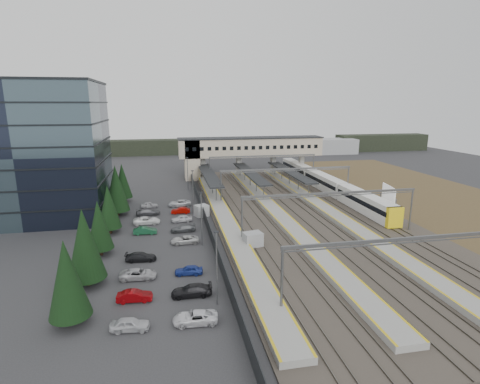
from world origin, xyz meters
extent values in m
plane|color=#2B2B2D|center=(0.00, 0.00, 0.00)|extent=(220.00, 220.00, 0.00)
cube|color=#394A54|center=(-36.00, 12.00, 12.00)|extent=(24.00, 18.00, 24.00)
cube|color=black|center=(-36.00, 12.00, 3.43)|extent=(24.30, 18.30, 0.25)
cube|color=black|center=(-36.00, 12.00, 6.86)|extent=(24.30, 18.30, 0.25)
cube|color=black|center=(-36.00, 12.00, 10.29)|extent=(24.30, 18.30, 0.25)
cube|color=black|center=(-36.00, 12.00, 13.71)|extent=(24.30, 18.30, 0.25)
cube|color=black|center=(-36.00, 12.00, 17.14)|extent=(24.30, 18.30, 0.25)
cube|color=black|center=(-36.00, 12.00, 20.57)|extent=(24.30, 18.30, 0.25)
cube|color=black|center=(-36.00, 12.00, 24.10)|extent=(24.30, 18.30, 0.40)
cylinder|color=black|center=(-22.00, -26.00, 0.60)|extent=(0.44, 0.44, 1.20)
cone|color=black|center=(-22.00, -26.00, 4.75)|extent=(3.90, 3.90, 7.50)
cylinder|color=black|center=(-22.00, -18.00, 0.60)|extent=(0.44, 0.44, 1.20)
cone|color=black|center=(-22.00, -18.00, 5.10)|extent=(4.26, 4.26, 8.20)
cylinder|color=black|center=(-22.00, -9.00, 0.60)|extent=(0.44, 0.44, 1.20)
cone|color=black|center=(-22.00, -9.00, 4.40)|extent=(3.54, 3.54, 6.80)
cylinder|color=black|center=(-22.00, 0.00, 0.60)|extent=(0.44, 0.44, 1.20)
cone|color=black|center=(-22.00, 0.00, 4.50)|extent=(3.64, 3.64, 7.00)
cylinder|color=black|center=(-22.00, 10.00, 0.60)|extent=(0.44, 0.44, 1.20)
cone|color=black|center=(-22.00, 10.00, 5.25)|extent=(4.42, 4.42, 8.50)
cylinder|color=black|center=(-22.00, 20.00, 0.60)|extent=(0.44, 0.44, 1.20)
cone|color=black|center=(-22.00, 20.00, 4.60)|extent=(3.74, 3.74, 7.20)
imported|color=#B8B9BD|center=(-16.50, -28.00, 0.61)|extent=(3.72, 1.80, 1.22)
imported|color=#780408|center=(-16.50, -22.70, 0.61)|extent=(3.75, 1.45, 1.22)
imported|color=#ACABB0|center=(-16.50, -17.40, 0.60)|extent=(4.48, 2.33, 1.21)
imported|color=black|center=(-16.50, -12.10, 0.58)|extent=(4.12, 1.88, 1.17)
imported|color=#195031|center=(-16.50, -1.50, 0.61)|extent=(3.72, 1.41, 1.21)
imported|color=white|center=(-16.50, 3.80, 0.64)|extent=(4.59, 2.15, 1.27)
imported|color=#4B4C51|center=(-16.50, 9.10, 0.64)|extent=(4.53, 2.17, 1.27)
imported|color=#B0AFB4|center=(-16.50, 14.40, 0.58)|extent=(3.42, 1.42, 1.16)
imported|color=silver|center=(-10.50, -28.00, 0.60)|extent=(4.40, 2.25, 1.19)
imported|color=black|center=(-10.50, -22.70, 0.64)|extent=(4.47, 1.92, 1.28)
imported|color=navy|center=(-10.50, -17.40, 0.58)|extent=(3.51, 1.70, 1.16)
imported|color=#B9B9B9|center=(-10.50, -6.80, 0.58)|extent=(4.19, 2.01, 1.15)
imported|color=#4B4E51|center=(-10.50, -1.50, 0.59)|extent=(4.18, 1.93, 1.18)
imported|color=silver|center=(-10.50, 3.80, 0.62)|extent=(3.78, 1.79, 1.25)
imported|color=#980A05|center=(-10.50, 9.10, 0.58)|extent=(3.59, 1.37, 1.17)
imported|color=silver|center=(-10.50, 14.40, 0.63)|extent=(4.71, 2.49, 1.26)
cylinder|color=slate|center=(-8.00, -25.00, 4.00)|extent=(0.16, 0.16, 8.00)
cube|color=black|center=(-8.00, -25.00, 8.00)|extent=(0.50, 0.25, 0.15)
cylinder|color=slate|center=(-8.00, -8.00, 4.00)|extent=(0.16, 0.16, 8.00)
cube|color=black|center=(-8.00, -8.00, 8.00)|extent=(0.50, 0.25, 0.15)
cylinder|color=slate|center=(-8.00, 10.00, 4.00)|extent=(0.16, 0.16, 8.00)
cube|color=black|center=(-8.00, 10.00, 8.00)|extent=(0.50, 0.25, 0.15)
cylinder|color=slate|center=(-8.00, 28.00, 4.00)|extent=(0.16, 0.16, 8.00)
cube|color=black|center=(-8.00, 28.00, 8.00)|extent=(0.50, 0.25, 0.15)
cube|color=#26282B|center=(-6.50, 5.00, 1.00)|extent=(0.08, 90.00, 2.00)
cube|color=#989A9D|center=(-0.82, -10.12, 1.10)|extent=(2.98, 2.43, 2.21)
cube|color=#989A9D|center=(-6.74, 6.63, 1.06)|extent=(2.88, 2.68, 2.11)
cube|color=#3C362F|center=(12.00, 5.00, 0.10)|extent=(34.00, 90.00, 0.20)
cube|color=#59544C|center=(-0.72, 5.00, 0.28)|extent=(0.08, 90.00, 0.14)
cube|color=#59544C|center=(0.72, 5.00, 0.28)|extent=(0.08, 90.00, 0.14)
cube|color=#59544C|center=(3.28, 5.00, 0.28)|extent=(0.08, 90.00, 0.14)
cube|color=#59544C|center=(4.72, 5.00, 0.28)|extent=(0.08, 90.00, 0.14)
cube|color=#59544C|center=(9.28, 5.00, 0.28)|extent=(0.08, 90.00, 0.14)
cube|color=#59544C|center=(10.72, 5.00, 0.28)|extent=(0.08, 90.00, 0.14)
cube|color=#59544C|center=(13.28, 5.00, 0.28)|extent=(0.08, 90.00, 0.14)
cube|color=#59544C|center=(14.72, 5.00, 0.28)|extent=(0.08, 90.00, 0.14)
cube|color=#59544C|center=(19.28, 5.00, 0.28)|extent=(0.08, 90.00, 0.14)
cube|color=#59544C|center=(20.72, 5.00, 0.28)|extent=(0.08, 90.00, 0.14)
cube|color=#59544C|center=(23.28, 5.00, 0.28)|extent=(0.08, 90.00, 0.14)
cube|color=#59544C|center=(24.72, 5.00, 0.28)|extent=(0.08, 90.00, 0.14)
cube|color=gray|center=(-3.00, 5.00, 0.45)|extent=(3.20, 82.00, 0.90)
cube|color=gold|center=(-4.45, 5.00, 0.91)|extent=(0.25, 82.00, 0.02)
cube|color=gold|center=(-1.55, 5.00, 0.91)|extent=(0.25, 82.00, 0.02)
cube|color=gray|center=(7.00, 5.00, 0.45)|extent=(3.20, 82.00, 0.90)
cube|color=gold|center=(5.55, 5.00, 0.91)|extent=(0.25, 82.00, 0.02)
cube|color=gold|center=(8.45, 5.00, 0.91)|extent=(0.25, 82.00, 0.02)
cube|color=gray|center=(17.00, 5.00, 0.45)|extent=(3.20, 82.00, 0.90)
cube|color=gold|center=(15.55, 5.00, 0.91)|extent=(0.25, 82.00, 0.02)
cube|color=gold|center=(18.45, 5.00, 0.91)|extent=(0.25, 82.00, 0.02)
cube|color=black|center=(-3.00, 27.00, 4.00)|extent=(3.00, 30.00, 0.25)
cube|color=slate|center=(-3.00, 27.00, 3.85)|extent=(3.10, 30.00, 0.12)
cylinder|color=slate|center=(-3.00, 14.00, 2.40)|extent=(0.20, 0.20, 3.10)
cylinder|color=slate|center=(-3.00, 20.50, 2.40)|extent=(0.20, 0.20, 3.10)
cylinder|color=slate|center=(-3.00, 27.00, 2.40)|extent=(0.20, 0.20, 3.10)
cylinder|color=slate|center=(-3.00, 33.50, 2.40)|extent=(0.20, 0.20, 3.10)
cylinder|color=slate|center=(-3.00, 40.00, 2.40)|extent=(0.20, 0.20, 3.10)
cube|color=black|center=(7.00, 27.00, 4.00)|extent=(3.00, 30.00, 0.25)
cube|color=slate|center=(7.00, 27.00, 3.85)|extent=(3.10, 30.00, 0.12)
cylinder|color=slate|center=(7.00, 14.00, 2.40)|extent=(0.20, 0.20, 3.10)
cylinder|color=slate|center=(7.00, 20.50, 2.40)|extent=(0.20, 0.20, 3.10)
cylinder|color=slate|center=(7.00, 27.00, 2.40)|extent=(0.20, 0.20, 3.10)
cylinder|color=slate|center=(7.00, 33.50, 2.40)|extent=(0.20, 0.20, 3.10)
cylinder|color=slate|center=(7.00, 40.00, 2.40)|extent=(0.20, 0.20, 3.10)
cube|color=black|center=(17.00, 27.00, 4.00)|extent=(3.00, 30.00, 0.25)
cube|color=slate|center=(17.00, 27.00, 3.85)|extent=(3.10, 30.00, 0.12)
cylinder|color=slate|center=(17.00, 14.00, 2.40)|extent=(0.20, 0.20, 3.10)
cylinder|color=slate|center=(17.00, 20.50, 2.40)|extent=(0.20, 0.20, 3.10)
cylinder|color=slate|center=(17.00, 27.00, 2.40)|extent=(0.20, 0.20, 3.10)
cylinder|color=slate|center=(17.00, 33.50, 2.40)|extent=(0.20, 0.20, 3.10)
cylinder|color=slate|center=(17.00, 40.00, 2.40)|extent=(0.20, 0.20, 3.10)
cube|color=#BDAB97|center=(10.50, 42.00, 8.50)|extent=(40.00, 6.00, 5.00)
cube|color=black|center=(10.50, 42.00, 11.05)|extent=(40.40, 6.40, 0.30)
cube|color=#BDAB97|center=(-6.00, 42.00, 5.50)|extent=(4.00, 6.00, 11.00)
cube|color=black|center=(-7.50, 38.98, 8.60)|extent=(1.00, 0.06, 1.00)
cube|color=black|center=(-5.50, 38.98, 8.60)|extent=(1.00, 0.06, 1.00)
cube|color=black|center=(-3.50, 38.98, 8.60)|extent=(1.00, 0.06, 1.00)
cube|color=black|center=(-1.50, 38.98, 8.60)|extent=(1.00, 0.06, 1.00)
cube|color=black|center=(0.50, 38.98, 8.60)|extent=(1.00, 0.06, 1.00)
cube|color=black|center=(2.50, 38.98, 8.60)|extent=(1.00, 0.06, 1.00)
cube|color=black|center=(4.50, 38.98, 8.60)|extent=(1.00, 0.06, 1.00)
cube|color=black|center=(6.50, 38.98, 8.60)|extent=(1.00, 0.06, 1.00)
cube|color=black|center=(8.50, 38.98, 8.60)|extent=(1.00, 0.06, 1.00)
cube|color=black|center=(10.50, 38.98, 8.60)|extent=(1.00, 0.06, 1.00)
cube|color=black|center=(12.50, 38.98, 8.60)|extent=(1.00, 0.06, 1.00)
cube|color=black|center=(14.50, 38.98, 8.60)|extent=(1.00, 0.06, 1.00)
cube|color=black|center=(16.50, 38.98, 8.60)|extent=(1.00, 0.06, 1.00)
cube|color=black|center=(18.50, 38.98, 8.60)|extent=(1.00, 0.06, 1.00)
cube|color=black|center=(20.50, 38.98, 8.60)|extent=(1.00, 0.06, 1.00)
cube|color=black|center=(22.50, 38.98, 8.60)|extent=(1.00, 0.06, 1.00)
cube|color=black|center=(24.50, 38.98, 8.60)|extent=(1.00, 0.06, 1.00)
cube|color=black|center=(26.50, 38.98, 8.60)|extent=(1.00, 0.06, 1.00)
cube|color=black|center=(28.50, 38.98, 8.60)|extent=(1.00, 0.06, 1.00)
cube|color=gray|center=(-4.50, 42.00, 3.00)|extent=(1.20, 1.60, 6.00)
cube|color=gray|center=(-3.00, 42.00, 3.00)|extent=(1.20, 1.60, 6.00)
cube|color=gray|center=(7.00, 42.00, 3.00)|extent=(1.20, 1.60, 6.00)
cube|color=gray|center=(17.00, 42.00, 3.00)|extent=(1.20, 1.60, 6.00)
cube|color=gray|center=(25.50, 42.00, 3.00)|extent=(1.20, 1.60, 6.00)
cylinder|color=slate|center=(-2.00, -28.00, 3.50)|extent=(0.28, 0.28, 7.00)
cube|color=slate|center=(12.00, -28.00, 7.00)|extent=(28.40, 0.25, 0.35)
cube|color=slate|center=(12.00, -28.00, 6.60)|extent=(28.40, 0.12, 0.12)
cylinder|color=slate|center=(-2.00, -8.00, 3.50)|extent=(0.28, 0.28, 7.00)
cylinder|color=slate|center=(26.00, -8.00, 3.50)|extent=(0.28, 0.28, 7.00)
cube|color=slate|center=(12.00, -8.00, 7.00)|extent=(28.40, 0.25, 0.35)
cube|color=slate|center=(12.00, -8.00, 6.60)|extent=(28.40, 0.12, 0.12)
cylinder|color=slate|center=(-2.00, 14.00, 3.50)|extent=(0.28, 0.28, 7.00)
cylinder|color=slate|center=(26.00, 14.00, 3.50)|extent=(0.28, 0.28, 7.00)
cube|color=slate|center=(12.00, 14.00, 7.00)|extent=(28.40, 0.25, 0.35)
cube|color=slate|center=(12.00, 14.00, 6.60)|extent=(28.40, 0.12, 0.12)
cylinder|color=slate|center=(-2.00, 34.00, 3.50)|extent=(0.28, 0.28, 7.00)
cylinder|color=slate|center=(26.00, 34.00, 3.50)|extent=(0.28, 0.28, 7.00)
cube|color=slate|center=(12.00, 34.00, 7.00)|extent=(28.40, 0.25, 0.35)
cube|color=slate|center=(12.00, 34.00, 6.60)|extent=(28.40, 0.12, 0.12)
cube|color=white|center=(24.00, 2.48, 2.04)|extent=(2.72, 18.80, 3.49)
cube|color=black|center=(24.00, 2.48, 2.43)|extent=(2.77, 18.20, 0.87)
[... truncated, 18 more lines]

